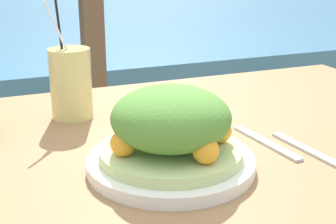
% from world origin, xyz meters
% --- Properties ---
extents(patio_table, '(1.27, 0.81, 0.74)m').
position_xyz_m(patio_table, '(0.00, 0.00, 0.64)').
color(patio_table, '#997047').
rests_on(patio_table, ground_plane).
extents(railing_fence, '(2.80, 0.08, 1.06)m').
position_xyz_m(railing_fence, '(0.00, 0.81, 0.79)').
color(railing_fence, brown).
rests_on(railing_fence, ground_plane).
extents(sea_backdrop, '(12.00, 4.00, 0.55)m').
position_xyz_m(sea_backdrop, '(0.00, 3.31, 0.27)').
color(sea_backdrop, teal).
rests_on(sea_backdrop, ground_plane).
extents(salad_plate, '(0.27, 0.27, 0.14)m').
position_xyz_m(salad_plate, '(-0.09, -0.11, 0.80)').
color(salad_plate, white).
rests_on(salad_plate, patio_table).
extents(drink_glass, '(0.09, 0.09, 0.25)m').
position_xyz_m(drink_glass, '(-0.19, 0.20, 0.81)').
color(drink_glass, '#DBCC7F').
rests_on(drink_glass, patio_table).
extents(fork, '(0.03, 0.18, 0.00)m').
position_xyz_m(fork, '(0.11, -0.08, 0.74)').
color(fork, silver).
rests_on(fork, patio_table).
extents(knife, '(0.03, 0.18, 0.00)m').
position_xyz_m(knife, '(0.16, -0.14, 0.74)').
color(knife, silver).
rests_on(knife, patio_table).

